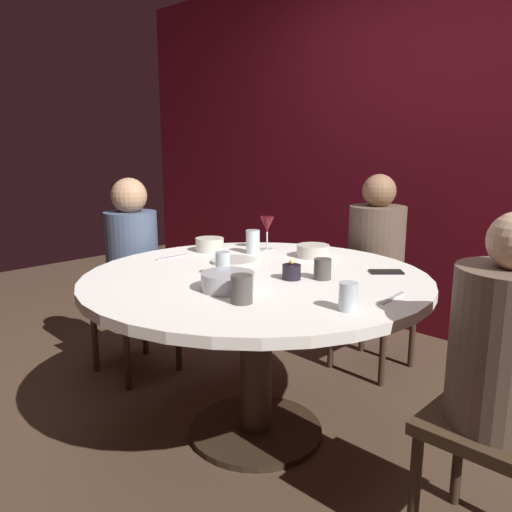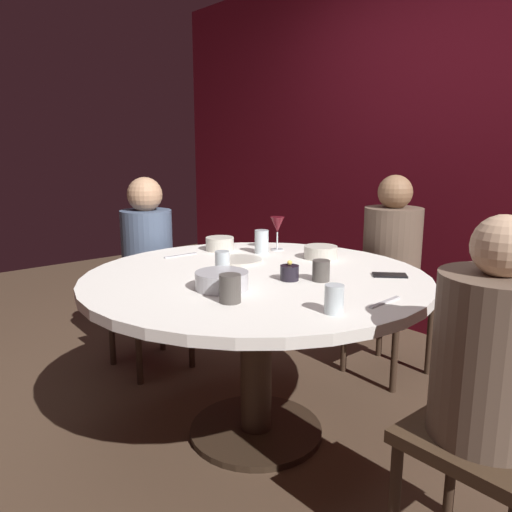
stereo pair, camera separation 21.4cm
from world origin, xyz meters
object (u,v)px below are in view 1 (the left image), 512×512
bowl_salad_center (210,245)px  cup_near_candle (323,269)px  cell_phone (386,272)px  cup_by_right_diner (348,297)px  dinner_plate (234,261)px  dining_table (256,305)px  cup_center_front (253,242)px  seated_diner_left (132,254)px  seated_diner_right (506,353)px  candle_holder (291,272)px  cup_by_left_diner (223,264)px  bowl_serving_large (228,281)px  wine_glass (267,226)px  bowl_small_white (313,251)px  cup_far_edge (242,289)px  seated_diner_back (376,251)px

bowl_salad_center → cup_near_candle: (0.77, -0.06, 0.01)m
cell_phone → cup_by_right_diner: (0.17, -0.55, 0.04)m
bowl_salad_center → dinner_plate: bearing=-18.5°
dining_table → cup_center_front: cup_center_front is taller
seated_diner_left → dining_table: bearing=0.0°
dining_table → seated_diner_right: seated_diner_right is taller
seated_diner_left → cup_near_candle: 1.22m
candle_holder → bowl_salad_center: bearing=167.8°
cell_phone → cup_by_left_diner: bearing=94.9°
candle_holder → bowl_serving_large: bearing=-104.6°
wine_glass → bowl_small_white: 0.30m
bowl_salad_center → cup_far_edge: (0.76, -0.51, 0.02)m
bowl_small_white → cup_by_right_diner: size_ratio=1.68×
cup_by_left_diner → cup_by_right_diner: (0.64, -0.02, -0.00)m
seated_diner_right → bowl_serving_large: bearing=14.8°
seated_diner_left → cup_by_right_diner: size_ratio=11.64×
candle_holder → bowl_salad_center: size_ratio=0.57×
bowl_salad_center → cup_by_right_diner: (1.07, -0.33, 0.01)m
dining_table → cup_by_left_diner: 0.24m
cup_by_left_diner → cup_by_right_diner: 0.64m
dining_table → candle_holder: 0.24m
candle_holder → bowl_salad_center: 0.69m
cup_by_left_diner → cup_far_edge: cup_by_left_diner is taller
bowl_serving_large → cup_by_left_diner: (-0.16, 0.13, 0.02)m
cup_near_candle → cup_by_left_diner: cup_by_left_diner is taller
candle_holder → bowl_small_white: size_ratio=0.51×
bowl_serving_large → cup_center_front: bearing=126.1°
bowl_salad_center → seated_diner_back: bearing=57.2°
cup_by_right_diner → dining_table: bearing=165.9°
candle_holder → wine_glass: 0.62m
seated_diner_back → bowl_small_white: size_ratio=7.03×
cell_phone → cup_by_left_diner: (-0.47, -0.53, 0.05)m
cell_phone → bowl_serving_large: 0.72m
seated_diner_left → cup_far_edge: seated_diner_left is taller
dining_table → wine_glass: 0.59m
bowl_small_white → cup_by_left_diner: 0.57m
dinner_plate → cell_phone: size_ratio=1.53×
dinner_plate → cup_center_front: cup_center_front is taller
seated_diner_back → cup_far_edge: 1.33m
candle_holder → bowl_small_white: 0.45m
seated_diner_left → cup_far_edge: (1.20, -0.32, 0.10)m
bowl_serving_large → seated_diner_back: bearing=94.0°
seated_diner_right → bowl_salad_center: seated_diner_right is taller
candle_holder → cup_far_edge: bearing=-77.5°
candle_holder → dinner_plate: (-0.39, 0.05, -0.02)m
dinner_plate → cup_center_front: 0.23m
dinner_plate → cup_by_left_diner: cup_by_left_diner is taller
seated_diner_right → bowl_serving_large: seated_diner_right is taller
wine_glass → dinner_plate: 0.36m
candle_holder → wine_glass: bearing=142.0°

